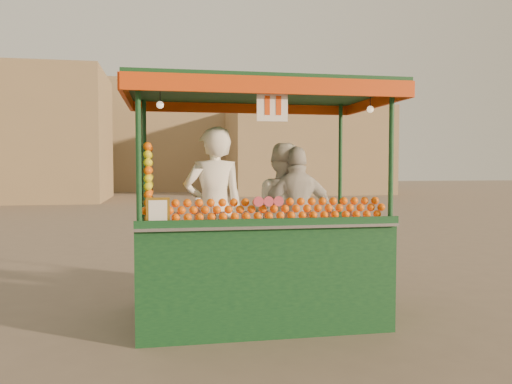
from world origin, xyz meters
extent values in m
plane|color=brown|center=(0.00, 0.00, 0.00)|extent=(90.00, 90.00, 0.00)
cube|color=#8E7651|center=(7.00, 24.00, 2.50)|extent=(9.00, 6.00, 5.00)
cube|color=#8E7651|center=(-2.00, 30.00, 3.50)|extent=(14.00, 7.00, 7.00)
cube|color=#0D321B|center=(-0.35, 0.14, 0.14)|extent=(2.50, 1.54, 0.29)
cylinder|color=black|center=(-1.22, 0.14, 0.17)|extent=(0.35, 0.10, 0.35)
cylinder|color=black|center=(0.51, 0.14, 0.17)|extent=(0.35, 0.10, 0.35)
cube|color=#0D321B|center=(-0.35, -0.49, 0.67)|extent=(2.50, 0.29, 0.77)
cube|color=#0D321B|center=(-1.46, 0.23, 0.67)|extent=(0.29, 1.25, 0.77)
cube|color=#0D321B|center=(0.75, 0.23, 0.67)|extent=(0.29, 1.25, 0.77)
cube|color=#B2B2B7|center=(-0.35, -0.46, 1.07)|extent=(2.50, 0.44, 0.03)
cylinder|color=#0D321B|center=(-1.55, -0.58, 1.73)|extent=(0.05, 0.05, 1.35)
cylinder|color=#0D321B|center=(0.85, -0.58, 1.73)|extent=(0.05, 0.05, 1.35)
cylinder|color=#0D321B|center=(-1.55, 0.86, 1.73)|extent=(0.05, 0.05, 1.35)
cylinder|color=#0D321B|center=(0.85, 0.86, 1.73)|extent=(0.05, 0.05, 1.35)
cube|color=#0D321B|center=(-0.35, 0.14, 2.44)|extent=(2.69, 1.73, 0.08)
cube|color=#D23D0B|center=(-0.35, -0.73, 2.36)|extent=(2.69, 0.04, 0.15)
cube|color=#D23D0B|center=(-0.35, 1.00, 2.36)|extent=(2.69, 0.04, 0.15)
cube|color=#D23D0B|center=(-1.70, 0.14, 2.36)|extent=(0.04, 1.73, 0.15)
cube|color=#D23D0B|center=(0.99, 0.14, 2.36)|extent=(0.04, 1.73, 0.15)
cylinder|color=#D13F4F|center=(-0.37, -0.58, 1.31)|extent=(0.10, 0.02, 0.10)
cube|color=#C38824|center=(-1.39, -0.58, 1.22)|extent=(0.21, 0.02, 0.27)
cube|color=white|center=(-0.35, -0.65, 2.19)|extent=(0.29, 0.01, 0.29)
sphere|color=#FFE5B2|center=(-1.36, -0.52, 2.19)|extent=(0.07, 0.07, 0.07)
sphere|color=#FFE5B2|center=(0.66, -0.52, 2.19)|extent=(0.07, 0.07, 0.07)
imported|color=white|center=(-0.82, 0.09, 1.17)|extent=(0.69, 0.50, 1.76)
imported|color=white|center=(0.02, 0.51, 1.10)|extent=(0.99, 0.93, 1.61)
imported|color=silver|center=(0.16, 0.35, 1.08)|extent=(0.95, 0.45, 1.57)
camera|label=1|loc=(-1.34, -5.21, 1.64)|focal=35.56mm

